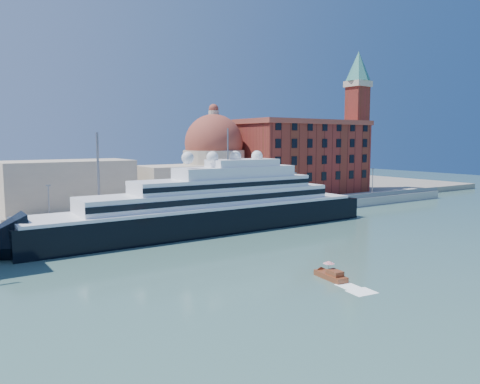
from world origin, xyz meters
TOP-DOWN VIEW (x-y plane):
  - ground at (0.00, 0.00)m, footprint 400.00×400.00m
  - quay at (0.00, 34.00)m, footprint 180.00×10.00m
  - land at (0.00, 75.00)m, footprint 260.00×72.00m
  - quay_fence at (0.00, 29.50)m, footprint 180.00×0.10m
  - superyacht at (-3.57, 23.00)m, footprint 83.83×11.62m
  - water_taxi at (-3.58, -15.64)m, footprint 2.43×5.55m
  - warehouse at (52.00, 52.00)m, footprint 43.00×19.00m
  - campanile at (76.00, 52.00)m, footprint 8.40×8.40m
  - church at (6.39, 57.72)m, footprint 66.00×18.00m
  - lamp_posts at (-12.67, 32.27)m, footprint 120.80×2.40m

SIDE VIEW (x-z plane):
  - ground at x=0.00m, z-range 0.00..0.00m
  - water_taxi at x=-3.58m, z-range -0.66..1.89m
  - land at x=0.00m, z-range 0.00..2.00m
  - quay at x=0.00m, z-range 0.00..2.50m
  - quay_fence at x=0.00m, z-range 2.50..3.70m
  - superyacht at x=-3.57m, z-range -8.20..16.85m
  - lamp_posts at x=-12.67m, z-range 0.84..18.84m
  - church at x=6.39m, z-range -1.84..23.66m
  - warehouse at x=52.00m, z-range 2.16..25.41m
  - campanile at x=76.00m, z-range 5.26..52.26m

